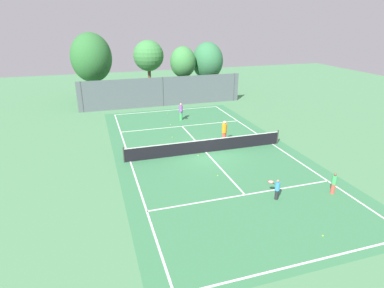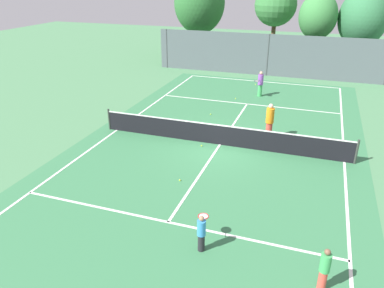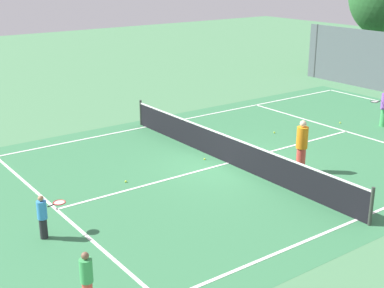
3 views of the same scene
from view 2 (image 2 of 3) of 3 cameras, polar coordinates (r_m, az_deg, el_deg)
name	(u,v)px [view 2 (image 2 of 3)]	position (r m, az deg, el deg)	size (l,w,h in m)	color
ground_plane	(220,145)	(17.59, 4.32, -0.10)	(80.00, 80.00, 0.00)	#4C8456
court_surface	(220,145)	(17.59, 4.32, -0.09)	(13.00, 25.00, 0.01)	#387A4C
tennis_net	(220,135)	(17.38, 4.37, 1.43)	(11.90, 0.10, 1.10)	#333833
perimeter_fence	(268,55)	(30.31, 11.54, 13.19)	(18.00, 0.12, 3.20)	#515B60
tree_0	(363,18)	(33.89, 24.73, 17.12)	(3.80, 4.09, 6.46)	brown
tree_1	(276,5)	(35.43, 12.70, 20.05)	(3.67, 3.67, 6.75)	brown
tree_2	(200,3)	(35.88, 1.16, 20.82)	(4.55, 4.87, 7.74)	brown
tree_3	(318,17)	(32.99, 18.74, 18.00)	(3.03, 3.14, 6.10)	brown
player_0	(270,121)	(18.23, 11.81, 3.45)	(0.38, 0.38, 1.78)	#E54C3F
player_1	(260,84)	(24.91, 10.42, 9.10)	(0.53, 0.93, 1.64)	#3FA559
player_2	(201,232)	(10.90, 1.46, -13.34)	(0.43, 0.84, 1.18)	#232328
player_3	(324,269)	(10.29, 19.61, -17.59)	(0.27, 0.27, 1.25)	#E54C3F
ball_crate	(200,129)	(18.84, 1.22, 2.30)	(0.38, 0.32, 0.43)	red
tennis_ball_0	(255,85)	(27.71, 9.69, 8.96)	(0.07, 0.07, 0.07)	#CCE533
tennis_ball_1	(202,146)	(17.36, 1.49, -0.26)	(0.07, 0.07, 0.07)	#CCE533
tennis_ball_2	(180,180)	(14.52, -1.87, -5.56)	(0.07, 0.07, 0.07)	#CCE533
tennis_ball_3	(211,114)	(21.37, 2.88, 4.59)	(0.07, 0.07, 0.07)	#CCE533
tennis_ball_4	(235,99)	(24.29, 6.68, 6.92)	(0.07, 0.07, 0.07)	#CCE533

